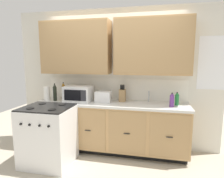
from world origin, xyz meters
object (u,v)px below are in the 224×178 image
object	(u,v)px
bottle_violet	(172,100)
bottle_amber	(64,91)
toaster	(103,97)
bottle_green	(177,99)
stove_range	(48,135)
paper_towel_roll	(47,93)
microwave	(78,94)
bottle_dark	(55,92)
knife_block	(122,95)

from	to	relation	value
bottle_violet	bottle_amber	size ratio (longest dim) A/B	0.70
toaster	bottle_green	bearing A→B (deg)	0.83
stove_range	paper_towel_roll	bearing A→B (deg)	120.08
stove_range	bottle_green	size ratio (longest dim) A/B	4.27
bottle_violet	microwave	bearing A→B (deg)	176.98
toaster	bottle_amber	bearing A→B (deg)	175.64
bottle_amber	microwave	bearing A→B (deg)	-14.65
bottle_amber	paper_towel_roll	bearing A→B (deg)	-153.66
paper_towel_roll	bottle_dark	size ratio (longest dim) A/B	0.80
stove_range	microwave	world-z (taller)	microwave
toaster	bottle_amber	size ratio (longest dim) A/B	0.85
microwave	toaster	distance (m)	0.47
paper_towel_roll	bottle_amber	world-z (taller)	bottle_amber
bottle_dark	paper_towel_roll	bearing A→B (deg)	172.70
stove_range	bottle_violet	bearing A→B (deg)	15.70
microwave	bottle_amber	world-z (taller)	bottle_amber
bottle_green	bottle_amber	world-z (taller)	bottle_amber
bottle_violet	knife_block	bearing A→B (deg)	164.46
stove_range	bottle_violet	xyz separation A→B (m)	(1.92, 0.54, 0.55)
toaster	bottle_violet	bearing A→B (deg)	-5.55
microwave	knife_block	bearing A→B (deg)	10.70
microwave	bottle_amber	size ratio (longest dim) A/B	1.46
toaster	bottle_amber	world-z (taller)	bottle_amber
paper_towel_roll	bottle_dark	distance (m)	0.18
bottle_violet	bottle_amber	bearing A→B (deg)	174.93
toaster	stove_range	bearing A→B (deg)	-138.54
stove_range	microwave	size ratio (longest dim) A/B	1.98
stove_range	knife_block	xyz separation A→B (m)	(1.07, 0.78, 0.56)
bottle_green	paper_towel_roll	bearing A→B (deg)	-177.78
bottle_violet	bottle_green	size ratio (longest dim) A/B	1.04
bottle_amber	stove_range	bearing A→B (deg)	-84.74
paper_towel_roll	bottle_violet	bearing A→B (deg)	-1.06
bottle_green	bottle_dark	distance (m)	2.18
microwave	bottle_dark	world-z (taller)	bottle_dark
bottle_green	bottle_amber	xyz separation A→B (m)	(-2.08, 0.04, 0.05)
bottle_amber	bottle_green	bearing A→B (deg)	-1.19
stove_range	bottle_dark	size ratio (longest dim) A/B	2.93
stove_range	bottle_amber	world-z (taller)	bottle_amber
bottle_green	microwave	bearing A→B (deg)	-178.47
stove_range	bottle_dark	distance (m)	0.83
bottle_green	bottle_dark	xyz separation A→B (m)	(-2.17, -0.11, 0.05)
paper_towel_roll	bottle_amber	xyz separation A→B (m)	(0.27, 0.13, 0.03)
microwave	bottle_green	xyz separation A→B (m)	(1.74, 0.05, -0.03)
bottle_amber	bottle_violet	bearing A→B (deg)	-5.07
bottle_violet	bottle_dark	size ratio (longest dim) A/B	0.71
microwave	bottle_violet	xyz separation A→B (m)	(1.64, -0.09, -0.03)
bottle_green	knife_block	bearing A→B (deg)	173.72
microwave	paper_towel_roll	bearing A→B (deg)	-175.82
knife_block	paper_towel_roll	xyz separation A→B (m)	(-1.41, -0.19, 0.01)
bottle_dark	bottle_amber	bearing A→B (deg)	58.68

